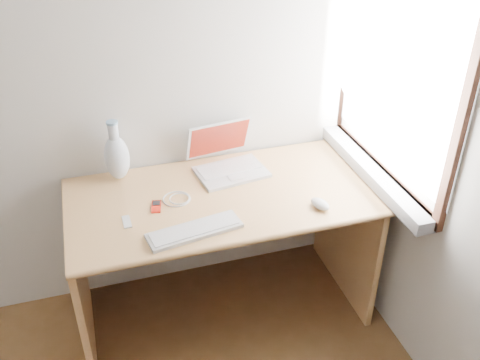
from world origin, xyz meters
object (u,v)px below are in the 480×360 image
object	(u,v)px
desk	(217,221)
external_keyboard	(195,230)
vase	(117,156)
laptop	(229,160)

from	to	relation	value
desk	external_keyboard	size ratio (longest dim) A/B	3.40
external_keyboard	vase	xyz separation A→B (m)	(-0.25, 0.53, 0.11)
laptop	vase	world-z (taller)	vase
laptop	external_keyboard	bearing A→B (deg)	-129.70
desk	vase	bearing A→B (deg)	155.24
desk	vase	size ratio (longest dim) A/B	4.64
laptop	external_keyboard	world-z (taller)	laptop
laptop	desk	bearing A→B (deg)	-137.25
desk	laptop	bearing A→B (deg)	50.73
laptop	vase	bearing A→B (deg)	163.87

